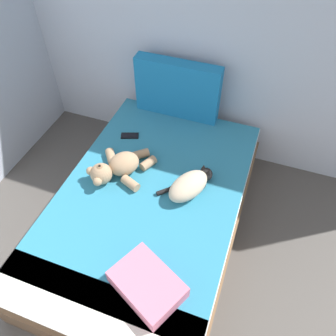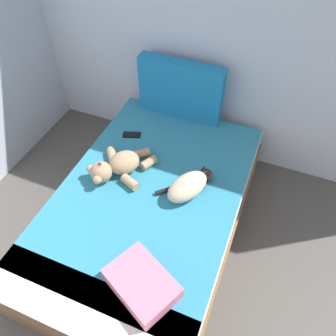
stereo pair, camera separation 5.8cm
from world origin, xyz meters
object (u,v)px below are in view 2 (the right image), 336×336
object	(u,v)px
cell_phone	(132,135)
throw_pillow	(142,284)
bed	(150,212)
cat	(189,185)
teddy_bear	(118,166)
patterned_cushion	(181,89)

from	to	relation	value
cell_phone	throw_pillow	bearing A→B (deg)	-61.05
bed	cat	bearing A→B (deg)	24.72
teddy_bear	cell_phone	bearing A→B (deg)	103.00
cat	cell_phone	size ratio (longest dim) A/B	2.54
patterned_cushion	teddy_bear	distance (m)	0.88
bed	cat	size ratio (longest dim) A/B	4.94
teddy_bear	cell_phone	xyz separation A→B (m)	(-0.09, 0.41, -0.07)
bed	cat	distance (m)	0.42
bed	cat	xyz separation A→B (m)	(0.27, 0.12, 0.31)
teddy_bear	throw_pillow	world-z (taller)	teddy_bear
patterned_cushion	teddy_bear	world-z (taller)	patterned_cushion
bed	cell_phone	distance (m)	0.68
teddy_bear	patterned_cushion	bearing A→B (deg)	78.08
cat	cell_phone	world-z (taller)	cat
cat	bed	bearing A→B (deg)	-155.28
cell_phone	throw_pillow	distance (m)	1.32
cat	teddy_bear	world-z (taller)	teddy_bear
patterned_cushion	throw_pillow	bearing A→B (deg)	-77.02
patterned_cushion	throw_pillow	world-z (taller)	patterned_cushion
cat	teddy_bear	xyz separation A→B (m)	(-0.56, -0.02, 0.00)
bed	patterned_cushion	world-z (taller)	patterned_cushion
cell_phone	cat	bearing A→B (deg)	-30.80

